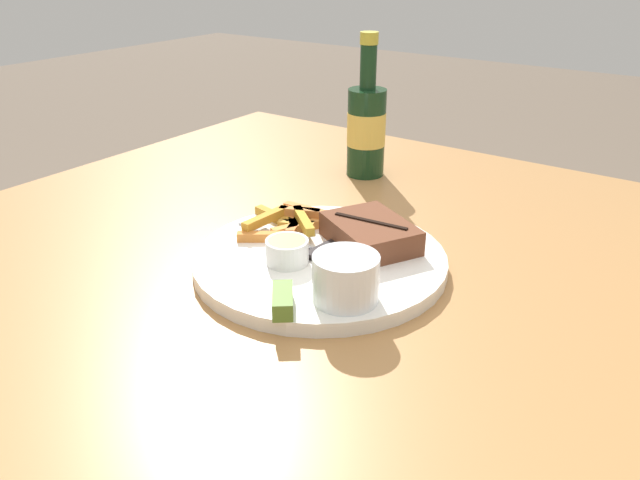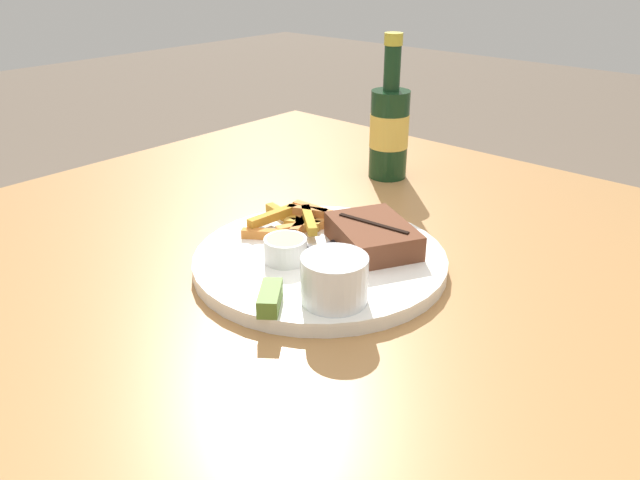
% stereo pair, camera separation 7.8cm
% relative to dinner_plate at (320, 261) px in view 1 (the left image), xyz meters
% --- Properties ---
extents(dining_table, '(1.18, 1.14, 0.77)m').
position_rel_dinner_plate_xyz_m(dining_table, '(0.00, 0.00, -0.09)').
color(dining_table, '#A87542').
rests_on(dining_table, ground_plane).
extents(dinner_plate, '(0.32, 0.32, 0.02)m').
position_rel_dinner_plate_xyz_m(dinner_plate, '(0.00, 0.00, 0.00)').
color(dinner_plate, white).
rests_on(dinner_plate, dining_table).
extents(steak_portion, '(0.15, 0.14, 0.03)m').
position_rel_dinner_plate_xyz_m(steak_portion, '(0.04, 0.06, 0.03)').
color(steak_portion, brown).
rests_on(steak_portion, dinner_plate).
extents(fries_pile, '(0.13, 0.14, 0.02)m').
position_rel_dinner_plate_xyz_m(fries_pile, '(-0.08, 0.04, 0.02)').
color(fries_pile, orange).
rests_on(fries_pile, dinner_plate).
extents(coleslaw_cup, '(0.07, 0.07, 0.05)m').
position_rel_dinner_plate_xyz_m(coleslaw_cup, '(0.09, -0.07, 0.04)').
color(coleslaw_cup, white).
rests_on(coleslaw_cup, dinner_plate).
extents(dipping_sauce_cup, '(0.05, 0.05, 0.03)m').
position_rel_dinner_plate_xyz_m(dipping_sauce_cup, '(-0.02, -0.04, 0.03)').
color(dipping_sauce_cup, silver).
rests_on(dipping_sauce_cup, dinner_plate).
extents(pickle_spear, '(0.05, 0.06, 0.02)m').
position_rel_dinner_plate_xyz_m(pickle_spear, '(0.04, -0.13, 0.02)').
color(pickle_spear, '#567A2D').
rests_on(pickle_spear, dinner_plate).
extents(fork_utensil, '(0.13, 0.02, 0.00)m').
position_rel_dinner_plate_xyz_m(fork_utensil, '(-0.08, 0.01, 0.01)').
color(fork_utensil, '#B7B7BC').
rests_on(fork_utensil, dinner_plate).
extents(knife_utensil, '(0.04, 0.17, 0.01)m').
position_rel_dinner_plate_xyz_m(knife_utensil, '(0.00, 0.04, 0.01)').
color(knife_utensil, '#B7B7BC').
rests_on(knife_utensil, dinner_plate).
extents(beer_bottle, '(0.07, 0.07, 0.24)m').
position_rel_dinner_plate_xyz_m(beer_bottle, '(-0.14, 0.33, 0.08)').
color(beer_bottle, '#143319').
rests_on(beer_bottle, dining_table).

